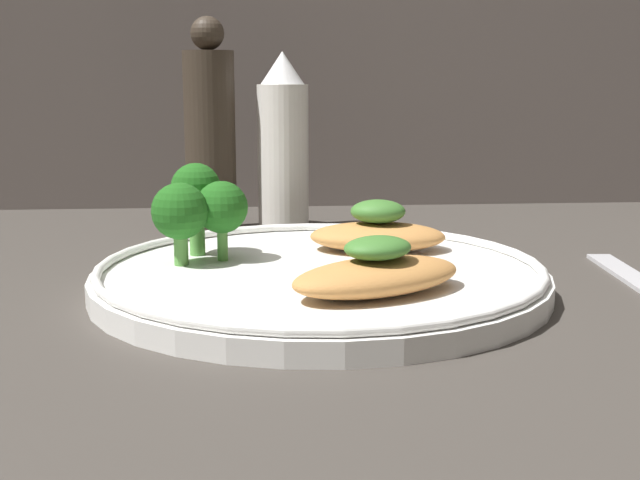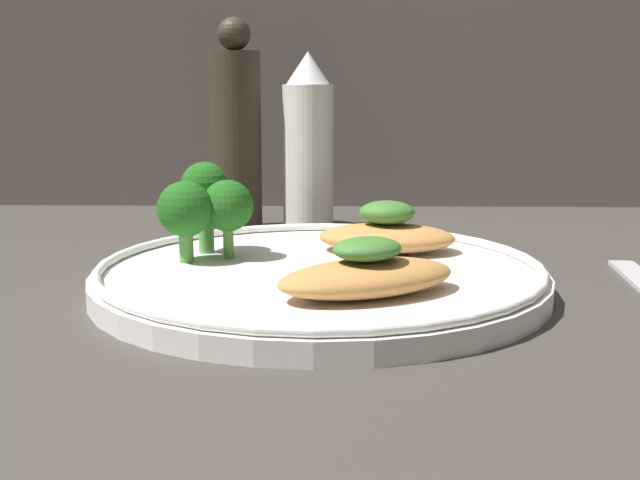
# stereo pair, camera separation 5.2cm
# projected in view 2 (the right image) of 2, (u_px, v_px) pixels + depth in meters

# --- Properties ---
(ground_plane) EXTENTS (1.80, 1.80, 0.01)m
(ground_plane) POSITION_uv_depth(u_px,v_px,m) (320.00, 298.00, 0.53)
(ground_plane) COLOR #3D3833
(plate) EXTENTS (0.30, 0.30, 0.02)m
(plate) POSITION_uv_depth(u_px,v_px,m) (320.00, 276.00, 0.52)
(plate) COLOR white
(plate) RESTS_ON ground_plane
(grilled_meat_front) EXTENTS (0.12, 0.10, 0.03)m
(grilled_meat_front) POSITION_uv_depth(u_px,v_px,m) (367.00, 274.00, 0.46)
(grilled_meat_front) COLOR #BC7F42
(grilled_meat_front) RESTS_ON plate
(grilled_meat_middle) EXTENTS (0.10, 0.07, 0.04)m
(grilled_meat_middle) POSITION_uv_depth(u_px,v_px,m) (387.00, 234.00, 0.58)
(grilled_meat_middle) COLOR #BC7F42
(grilled_meat_middle) RESTS_ON plate
(broccoli_bunch) EXTENTS (0.06, 0.07, 0.07)m
(broccoli_bunch) POSITION_uv_depth(u_px,v_px,m) (205.00, 203.00, 0.55)
(broccoli_bunch) COLOR #569942
(broccoli_bunch) RESTS_ON plate
(sauce_bottle) EXTENTS (0.05, 0.05, 0.16)m
(sauce_bottle) POSITION_uv_depth(u_px,v_px,m) (308.00, 146.00, 0.73)
(sauce_bottle) COLOR white
(sauce_bottle) RESTS_ON ground_plane
(pepper_grinder) EXTENTS (0.05, 0.05, 0.19)m
(pepper_grinder) POSITION_uv_depth(u_px,v_px,m) (236.00, 134.00, 0.73)
(pepper_grinder) COLOR #382D23
(pepper_grinder) RESTS_ON ground_plane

